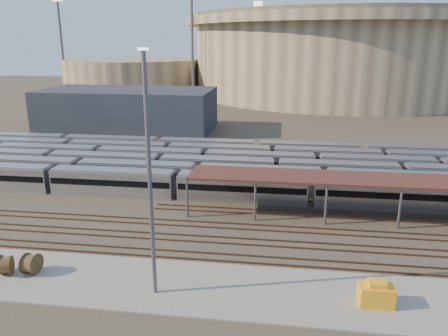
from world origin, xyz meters
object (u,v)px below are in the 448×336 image
Objects in this scene: yellow_equipment at (376,295)px; cable_reel_east at (31,263)px; cable_reel_west at (6,265)px; yard_light_pole at (150,179)px.

cable_reel_east is at bearing 175.76° from yellow_equipment.
cable_reel_west is 33.89m from yellow_equipment.
cable_reel_east is 15.95m from yard_light_pole.
cable_reel_west is at bearing 175.85° from yard_light_pole.
yard_light_pole reaches higher than yellow_equipment.
yard_light_pole is at bearing -4.15° from cable_reel_west.
cable_reel_west is at bearing -167.39° from cable_reel_east.
cable_reel_west is 2.30m from cable_reel_east.
yard_light_pole reaches higher than cable_reel_west.
yellow_equipment is at bearing -0.57° from cable_reel_west.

